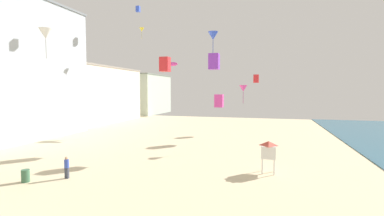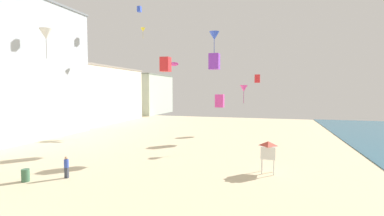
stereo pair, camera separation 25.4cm
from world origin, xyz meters
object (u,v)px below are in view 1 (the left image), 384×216
kite_flyer (67,166)px  kite_red_box_2 (256,79)px  kite_magenta_delta (243,88)px  kite_magenta_parafoil (173,64)px  kite_magenta_box (219,101)px  kite_blue_box (138,9)px  kite_white_delta (46,34)px  lifeguard_stand (268,150)px  kite_red_box (165,64)px  kite_purple_box (214,62)px  kite_blue_delta (213,36)px  beach_trash_bin (26,176)px  kite_yellow_delta (142,30)px

kite_flyer → kite_red_box_2: 32.16m
kite_magenta_delta → kite_magenta_parafoil: 14.53m
kite_magenta_box → kite_blue_box: size_ratio=1.75×
kite_flyer → kite_magenta_delta: bearing=-148.4°
kite_white_delta → kite_magenta_box: bearing=53.0°
kite_flyer → kite_blue_box: kite_blue_box is taller
lifeguard_stand → kite_red_box_2: (-2.17, 23.23, 6.61)m
kite_flyer → kite_red_box: kite_red_box is taller
kite_red_box → kite_magenta_parafoil: bearing=104.4°
kite_magenta_delta → kite_white_delta: bearing=-140.2°
kite_flyer → kite_white_delta: kite_white_delta is taller
kite_blue_box → kite_magenta_parafoil: bearing=-22.3°
kite_red_box → lifeguard_stand: bearing=-34.6°
kite_magenta_box → kite_magenta_parafoil: bearing=148.5°
kite_purple_box → kite_blue_box: size_ratio=1.77×
kite_blue_delta → kite_magenta_box: bearing=-74.6°
lifeguard_stand → kite_magenta_parafoil: bearing=140.4°
kite_white_delta → kite_blue_delta: (8.79, 27.46, 4.52)m
kite_magenta_parafoil → kite_magenta_box: bearing=-31.5°
kite_flyer → kite_blue_box: 33.47m
kite_magenta_parafoil → kite_blue_delta: kite_blue_delta is taller
kite_flyer → kite_red_box: bearing=-121.6°
kite_red_box → kite_blue_delta: kite_blue_delta is taller
kite_flyer → kite_magenta_delta: (11.50, 15.26, 5.87)m
kite_red_box_2 → kite_blue_box: bearing=-172.8°
kite_red_box → kite_blue_box: 19.13m
kite_magenta_box → kite_magenta_delta: 4.84m
beach_trash_bin → kite_white_delta: kite_white_delta is taller
kite_red_box_2 → kite_magenta_parafoil: bearing=-156.1°
kite_magenta_box → kite_red_box: (-5.64, -4.60, 4.41)m
beach_trash_bin → kite_yellow_delta: kite_yellow_delta is taller
kite_yellow_delta → kite_magenta_delta: kite_yellow_delta is taller
kite_magenta_box → beach_trash_bin: bearing=-117.6°
kite_white_delta → kite_red_box_2: size_ratio=1.94×
lifeguard_stand → kite_magenta_box: (-6.31, 12.84, 3.38)m
kite_yellow_delta → kite_red_box_2: 20.40m
kite_yellow_delta → kite_blue_box: kite_blue_box is taller
kite_yellow_delta → kite_white_delta: (2.27, -22.85, -5.26)m
kite_white_delta → kite_red_box: bearing=60.7°
beach_trash_bin → kite_red_box_2: 34.51m
kite_yellow_delta → kite_blue_delta: (11.06, 4.61, -0.74)m
kite_white_delta → lifeguard_stand: bearing=9.5°
kite_magenta_delta → kite_white_delta: 20.50m
beach_trash_bin → kite_blue_box: 34.53m
kite_purple_box → kite_white_delta: bearing=-141.9°
kite_magenta_parafoil → kite_red_box_2: (12.25, 5.43, -2.15)m
kite_purple_box → lifeguard_stand: bearing=-49.5°
kite_magenta_box → kite_magenta_parafoil: kite_magenta_parafoil is taller
kite_red_box_2 → kite_magenta_box: bearing=-111.7°
kite_flyer → kite_yellow_delta: (-6.11, 25.30, 15.66)m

